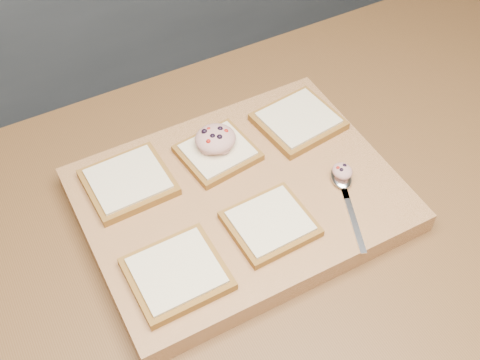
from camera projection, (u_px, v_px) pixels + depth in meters
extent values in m
cube|color=slate|center=(273.00, 339.00, 1.34)|extent=(1.90, 0.75, 0.84)
cube|color=brown|center=(284.00, 218.00, 1.00)|extent=(2.00, 0.80, 0.06)
cube|color=slate|center=(70.00, 3.00, 2.13)|extent=(3.60, 0.60, 0.90)
cube|color=tan|center=(240.00, 199.00, 0.96)|extent=(0.48, 0.37, 0.04)
cube|color=brown|center=(129.00, 182.00, 0.95)|extent=(0.13, 0.12, 0.01)
cube|color=beige|center=(128.00, 179.00, 0.94)|extent=(0.11, 0.10, 0.00)
cube|color=brown|center=(218.00, 153.00, 0.99)|extent=(0.13, 0.12, 0.01)
cube|color=beige|center=(218.00, 150.00, 0.98)|extent=(0.11, 0.10, 0.00)
cube|color=brown|center=(298.00, 122.00, 1.04)|extent=(0.14, 0.13, 0.01)
cube|color=beige|center=(299.00, 118.00, 1.03)|extent=(0.12, 0.11, 0.00)
cube|color=brown|center=(177.00, 274.00, 0.84)|extent=(0.13, 0.12, 0.01)
cube|color=beige|center=(176.00, 270.00, 0.83)|extent=(0.11, 0.10, 0.00)
cube|color=brown|center=(270.00, 224.00, 0.89)|extent=(0.12, 0.11, 0.01)
cube|color=beige|center=(270.00, 221.00, 0.89)|extent=(0.11, 0.10, 0.00)
ellipsoid|color=#DB9E8C|center=(215.00, 139.00, 0.97)|extent=(0.07, 0.06, 0.03)
sphere|color=black|center=(220.00, 129.00, 0.97)|extent=(0.01, 0.01, 0.01)
sphere|color=black|center=(204.00, 132.00, 0.97)|extent=(0.01, 0.01, 0.01)
sphere|color=black|center=(220.00, 137.00, 0.96)|extent=(0.01, 0.01, 0.01)
sphere|color=black|center=(213.00, 137.00, 0.96)|extent=(0.01, 0.01, 0.01)
sphere|color=#A5140C|center=(226.00, 131.00, 0.97)|extent=(0.01, 0.01, 0.01)
sphere|color=#A5140C|center=(209.00, 129.00, 0.97)|extent=(0.01, 0.01, 0.01)
sphere|color=#A5140C|center=(208.00, 141.00, 0.95)|extent=(0.01, 0.01, 0.01)
ellipsoid|color=silver|center=(341.00, 177.00, 0.96)|extent=(0.05, 0.06, 0.01)
cube|color=silver|center=(345.00, 191.00, 0.94)|extent=(0.02, 0.03, 0.00)
cube|color=silver|center=(353.00, 219.00, 0.91)|extent=(0.05, 0.12, 0.00)
ellipsoid|color=#DB9E8C|center=(342.00, 171.00, 0.94)|extent=(0.03, 0.03, 0.02)
sphere|color=black|center=(344.00, 166.00, 0.94)|extent=(0.01, 0.01, 0.01)
sphere|color=black|center=(341.00, 170.00, 0.94)|extent=(0.01, 0.01, 0.01)
sphere|color=#A5140C|center=(338.00, 168.00, 0.94)|extent=(0.01, 0.01, 0.01)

